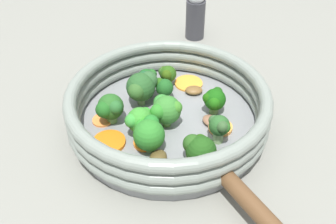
# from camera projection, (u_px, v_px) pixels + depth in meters

# --- Properties ---
(ground_plane) EXTENTS (4.00, 4.00, 0.00)m
(ground_plane) POSITION_uv_depth(u_px,v_px,m) (168.00, 128.00, 0.61)
(ground_plane) COLOR gray
(skillet) EXTENTS (0.28, 0.28, 0.02)m
(skillet) POSITION_uv_depth(u_px,v_px,m) (168.00, 124.00, 0.60)
(skillet) COLOR gray
(skillet) RESTS_ON ground_plane
(skillet_rim_wall) EXTENTS (0.30, 0.30, 0.06)m
(skillet_rim_wall) POSITION_uv_depth(u_px,v_px,m) (168.00, 105.00, 0.58)
(skillet_rim_wall) COLOR gray
(skillet_rim_wall) RESTS_ON skillet
(skillet_rivet_left) EXTENTS (0.01, 0.01, 0.01)m
(skillet_rivet_left) POSITION_uv_depth(u_px,v_px,m) (192.00, 185.00, 0.49)
(skillet_rivet_left) COLOR gray
(skillet_rivet_left) RESTS_ON skillet
(skillet_rivet_right) EXTENTS (0.01, 0.01, 0.01)m
(skillet_rivet_right) POSITION_uv_depth(u_px,v_px,m) (243.00, 161.00, 0.52)
(skillet_rivet_right) COLOR gray
(skillet_rivet_right) RESTS_ON skillet
(carrot_slice_0) EXTENTS (0.05, 0.05, 0.00)m
(carrot_slice_0) POSITION_uv_depth(u_px,v_px,m) (148.00, 123.00, 0.59)
(carrot_slice_0) COLOR orange
(carrot_slice_0) RESTS_ON skillet
(carrot_slice_1) EXTENTS (0.05, 0.05, 0.00)m
(carrot_slice_1) POSITION_uv_depth(u_px,v_px,m) (146.00, 143.00, 0.56)
(carrot_slice_1) COLOR orange
(carrot_slice_1) RESTS_ON skillet
(carrot_slice_2) EXTENTS (0.06, 0.06, 0.00)m
(carrot_slice_2) POSITION_uv_depth(u_px,v_px,m) (189.00, 83.00, 0.67)
(carrot_slice_2) COLOR #F99C32
(carrot_slice_2) RESTS_ON skillet
(carrot_slice_3) EXTENTS (0.04, 0.04, 0.00)m
(carrot_slice_3) POSITION_uv_depth(u_px,v_px,m) (103.00, 120.00, 0.59)
(carrot_slice_3) COLOR #F9893E
(carrot_slice_3) RESTS_ON skillet
(carrot_slice_4) EXTENTS (0.04, 0.04, 0.01)m
(carrot_slice_4) POSITION_uv_depth(u_px,v_px,m) (220.00, 127.00, 0.58)
(carrot_slice_4) COLOR #F39B41
(carrot_slice_4) RESTS_ON skillet
(carrot_slice_5) EXTENTS (0.04, 0.04, 0.00)m
(carrot_slice_5) POSITION_uv_depth(u_px,v_px,m) (163.00, 172.00, 0.51)
(carrot_slice_5) COLOR orange
(carrot_slice_5) RESTS_ON skillet
(carrot_slice_6) EXTENTS (0.06, 0.06, 0.01)m
(carrot_slice_6) POSITION_uv_depth(u_px,v_px,m) (109.00, 142.00, 0.56)
(carrot_slice_6) COLOR orange
(carrot_slice_6) RESTS_ON skillet
(broccoli_floret_0) EXTENTS (0.04, 0.04, 0.05)m
(broccoli_floret_0) POSITION_uv_depth(u_px,v_px,m) (140.00, 120.00, 0.56)
(broccoli_floret_0) COLOR olive
(broccoli_floret_0) RESTS_ON skillet
(broccoli_floret_1) EXTENTS (0.03, 0.03, 0.04)m
(broccoli_floret_1) POSITION_uv_depth(u_px,v_px,m) (163.00, 87.00, 0.62)
(broccoli_floret_1) COLOR #7D9B5F
(broccoli_floret_1) RESTS_ON skillet
(broccoli_floret_2) EXTENTS (0.03, 0.03, 0.04)m
(broccoli_floret_2) POSITION_uv_depth(u_px,v_px,m) (147.00, 78.00, 0.64)
(broccoli_floret_2) COLOR #80B262
(broccoli_floret_2) RESTS_ON skillet
(broccoli_floret_3) EXTENTS (0.04, 0.05, 0.05)m
(broccoli_floret_3) POSITION_uv_depth(u_px,v_px,m) (199.00, 149.00, 0.51)
(broccoli_floret_3) COLOR #6C9354
(broccoli_floret_3) RESTS_ON skillet
(broccoli_floret_4) EXTENTS (0.04, 0.04, 0.05)m
(broccoli_floret_4) POSITION_uv_depth(u_px,v_px,m) (110.00, 108.00, 0.57)
(broccoli_floret_4) COLOR #6E994E
(broccoli_floret_4) RESTS_ON skillet
(broccoli_floret_5) EXTENTS (0.05, 0.04, 0.05)m
(broccoli_floret_5) POSITION_uv_depth(u_px,v_px,m) (149.00, 133.00, 0.53)
(broccoli_floret_5) COLOR #6C9E50
(broccoli_floret_5) RESTS_ON skillet
(broccoli_floret_6) EXTENTS (0.03, 0.03, 0.04)m
(broccoli_floret_6) POSITION_uv_depth(u_px,v_px,m) (167.00, 74.00, 0.66)
(broccoli_floret_6) COLOR #7EAE5F
(broccoli_floret_6) RESTS_ON skillet
(broccoli_floret_7) EXTENTS (0.03, 0.03, 0.04)m
(broccoli_floret_7) POSITION_uv_depth(u_px,v_px,m) (220.00, 127.00, 0.54)
(broccoli_floret_7) COLOR #81A468
(broccoli_floret_7) RESTS_ON skillet
(broccoli_floret_8) EXTENTS (0.04, 0.04, 0.04)m
(broccoli_floret_8) POSITION_uv_depth(u_px,v_px,m) (214.00, 100.00, 0.59)
(broccoli_floret_8) COLOR #638C44
(broccoli_floret_8) RESTS_ON skillet
(broccoli_floret_9) EXTENTS (0.06, 0.05, 0.05)m
(broccoli_floret_9) POSITION_uv_depth(u_px,v_px,m) (142.00, 86.00, 0.61)
(broccoli_floret_9) COLOR #6A8D54
(broccoli_floret_9) RESTS_ON skillet
(broccoli_floret_10) EXTENTS (0.05, 0.05, 0.05)m
(broccoli_floret_10) POSITION_uv_depth(u_px,v_px,m) (165.00, 109.00, 0.57)
(broccoli_floret_10) COLOR #5E9442
(broccoli_floret_10) RESTS_ON skillet
(mushroom_piece_0) EXTENTS (0.04, 0.04, 0.01)m
(mushroom_piece_0) POSITION_uv_depth(u_px,v_px,m) (212.00, 122.00, 0.59)
(mushroom_piece_0) COLOR #8B5F46
(mushroom_piece_0) RESTS_ON skillet
(mushroom_piece_1) EXTENTS (0.03, 0.03, 0.01)m
(mushroom_piece_1) POSITION_uv_depth(u_px,v_px,m) (162.00, 159.00, 0.52)
(mushroom_piece_1) COLOR brown
(mushroom_piece_1) RESTS_ON skillet
(mushroom_piece_2) EXTENTS (0.03, 0.03, 0.01)m
(mushroom_piece_2) POSITION_uv_depth(u_px,v_px,m) (194.00, 90.00, 0.65)
(mushroom_piece_2) COLOR brown
(mushroom_piece_2) RESTS_ON skillet
(salt_shaker) EXTENTS (0.04, 0.04, 0.11)m
(salt_shaker) POSITION_uv_depth(u_px,v_px,m) (196.00, 13.00, 0.80)
(salt_shaker) COLOR #333338
(salt_shaker) RESTS_ON ground_plane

